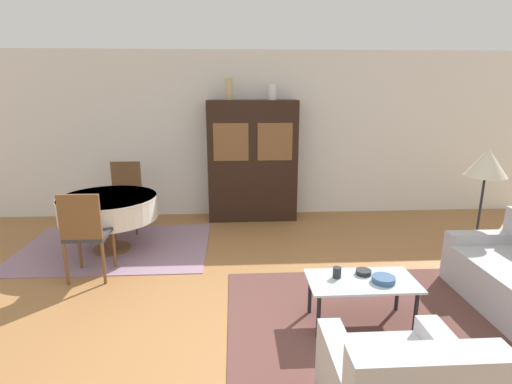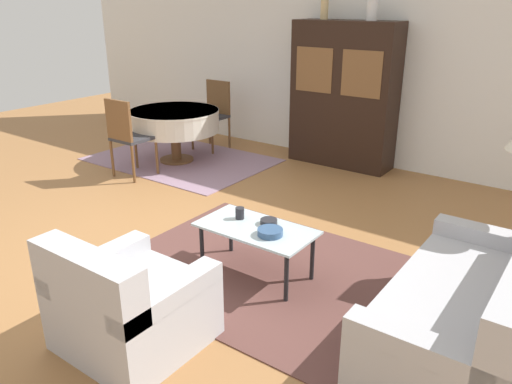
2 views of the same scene
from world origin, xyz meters
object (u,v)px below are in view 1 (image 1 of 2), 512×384
Objects in this scene: dining_chair_far at (125,192)px; vase_tall at (229,89)px; vase_short at (272,92)px; dining_table at (108,208)px; dining_chair_near at (85,230)px; coffee_table at (362,285)px; bowl_small at (363,272)px; display_cabinet at (252,161)px; cup at (337,272)px; floor_lamp at (486,166)px; bowl at (383,279)px.

vase_tall is at bearing -164.88° from dining_chair_far.
vase_short is at bearing -169.22° from dining_chair_far.
dining_table is at bearing 90.00° from dining_chair_far.
dining_chair_near is 1.00× the size of dining_chair_far.
bowl_small is at bearing 66.70° from coffee_table.
dining_chair_far is 4.33× the size of vase_short.
display_cabinet reaches higher than bowl_small.
dining_table is at bearing 144.47° from cup.
dining_chair_near is (-1.95, -2.13, -0.37)m from display_cabinet.
vase_tall is at bearing 145.88° from floor_lamp.
dining_chair_far is (-2.78, 2.74, 0.20)m from coffee_table.
display_cabinet is at bearing 104.68° from coffee_table.
floor_lamp is at bearing 28.98° from cup.
dining_table is 0.85m from dining_chair_far.
cup is at bearing -35.53° from dining_table.
vase_tall is 1.41× the size of vase_short.
floor_lamp is at bearing 31.31° from bowl_small.
floor_lamp is at bearing 1.54° from dining_chair_near.
dining_table reaches higher than coffee_table.
dining_chair_far is 10.26× the size of cup.
floor_lamp is at bearing -9.07° from dining_table.
coffee_table is 3.37m from dining_table.
dining_chair_far reaches higher than cup.
bowl_small reaches higher than coffee_table.
dining_chair_near is 3.06m from vase_tall.
coffee_table is at bearing -16.06° from cup.
dining_chair_far is at bearing 160.90° from floor_lamp.
dining_table is at bearing 145.74° from coffee_table.
display_cabinet is (-0.83, 3.17, 0.57)m from coffee_table.
dining_chair_near is at bearing -178.46° from floor_lamp.
display_cabinet is at bearing 47.56° from dining_chair_near.
floor_lamp is (4.56, -0.73, 0.65)m from dining_table.
bowl_small is at bearing -32.19° from dining_table.
bowl is (0.39, -0.11, -0.02)m from cup.
dining_chair_near is 4.61m from floor_lamp.
dining_chair_far is (-1.95, -0.43, -0.37)m from display_cabinet.
cup reaches higher than bowl.
floor_lamp is at bearing -34.12° from vase_tall.
bowl is 0.61× the size of vase_tall.
bowl is 1.43× the size of bowl_small.
dining_table is at bearing -150.47° from vase_short.
vase_short reaches higher than dining_table.
cup is at bearing 163.94° from coffee_table.
display_cabinet is 1.89× the size of dining_chair_far.
dining_chair_near is at bearing 90.00° from dining_chair_far.
dining_table is 4.66m from floor_lamp.
bowl_small is at bearing 11.06° from cup.
bowl reaches higher than bowl_small.
dining_table is (-2.78, 1.89, 0.20)m from coffee_table.
bowl is (0.18, -0.05, 0.07)m from coffee_table.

